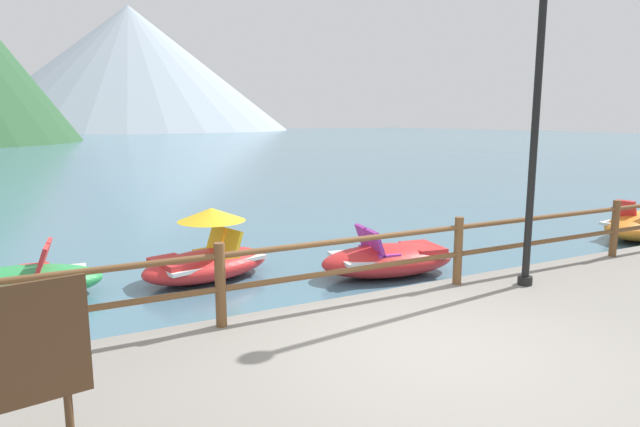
# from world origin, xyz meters

# --- Properties ---
(ground_plane) EXTENTS (200.00, 200.00, 0.00)m
(ground_plane) POSITION_xyz_m (0.00, 40.00, 0.00)
(ground_plane) COLOR #477084
(dock_railing) EXTENTS (23.92, 0.12, 0.95)m
(dock_railing) POSITION_xyz_m (-0.00, 1.55, 0.97)
(dock_railing) COLOR brown
(dock_railing) RESTS_ON promenade_dock
(lamp_post) EXTENTS (0.28, 0.28, 4.63)m
(lamp_post) POSITION_xyz_m (2.52, 1.09, 3.16)
(lamp_post) COLOR black
(lamp_post) RESTS_ON promenade_dock
(pedal_boat_0) EXTENTS (2.58, 1.50, 0.87)m
(pedal_boat_0) POSITION_xyz_m (1.92, 3.50, 0.28)
(pedal_boat_0) COLOR red
(pedal_boat_0) RESTS_ON ground
(pedal_boat_1) EXTENTS (2.45, 1.41, 0.85)m
(pedal_boat_1) POSITION_xyz_m (-3.75, 4.96, 0.27)
(pedal_boat_1) COLOR green
(pedal_boat_1) RESTS_ON ground
(pedal_boat_3) EXTENTS (2.52, 1.75, 1.21)m
(pedal_boat_3) POSITION_xyz_m (-0.94, 4.73, 0.39)
(pedal_boat_3) COLOR red
(pedal_boat_3) RESTS_ON ground
(distant_peak) EXTENTS (73.13, 73.13, 28.69)m
(distant_peak) POSITION_xyz_m (18.92, 134.22, 14.34)
(distant_peak) COLOR #9EADBC
(distant_peak) RESTS_ON ground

